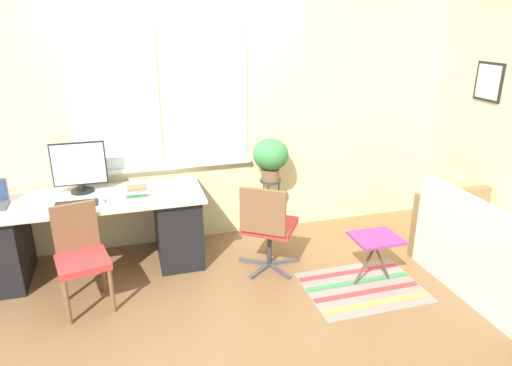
{
  "coord_description": "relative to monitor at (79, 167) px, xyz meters",
  "views": [
    {
      "loc": [
        -0.54,
        -3.7,
        2.25
      ],
      "look_at": [
        0.59,
        0.18,
        0.78
      ],
      "focal_mm": 32.0,
      "sensor_mm": 36.0,
      "label": 1
    }
  ],
  "objects": [
    {
      "name": "ground_plane",
      "position": [
        0.98,
        -0.55,
        -0.96
      ],
      "size": [
        14.0,
        14.0,
        0.0
      ],
      "primitive_type": "plane",
      "color": "brown"
    },
    {
      "name": "wall_back_with_window",
      "position": [
        0.98,
        0.25,
        0.4
      ],
      "size": [
        9.0,
        0.12,
        2.7
      ],
      "color": "beige",
      "rests_on": "ground_plane"
    },
    {
      "name": "wall_right_with_picture",
      "position": [
        3.95,
        -0.55,
        0.39
      ],
      "size": [
        0.08,
        9.0,
        2.7
      ],
      "color": "beige",
      "rests_on": "ground_plane"
    },
    {
      "name": "desk",
      "position": [
        0.06,
        -0.19,
        -0.57
      ],
      "size": [
        2.03,
        0.72,
        0.72
      ],
      "color": "beige",
      "rests_on": "ground_plane"
    },
    {
      "name": "monitor",
      "position": [
        0.0,
        0.0,
        0.0
      ],
      "size": [
        0.48,
        0.21,
        0.47
      ],
      "color": "black",
      "rests_on": "desk"
    },
    {
      "name": "keyboard",
      "position": [
        -0.03,
        -0.33,
        -0.23
      ],
      "size": [
        0.35,
        0.15,
        0.02
      ],
      "color": "black",
      "rests_on": "desk"
    },
    {
      "name": "mouse",
      "position": [
        0.2,
        -0.31,
        -0.22
      ],
      "size": [
        0.04,
        0.06,
        0.03
      ],
      "color": "slate",
      "rests_on": "desk"
    },
    {
      "name": "book_stack",
      "position": [
        0.48,
        -0.24,
        -0.19
      ],
      "size": [
        0.2,
        0.17,
        0.09
      ],
      "color": "green",
      "rests_on": "desk"
    },
    {
      "name": "desk_chair_wooden",
      "position": [
        -0.0,
        -0.74,
        -0.5
      ],
      "size": [
        0.46,
        0.47,
        0.85
      ],
      "rotation": [
        0.0,
        0.0,
        0.22
      ],
      "color": "brown",
      "rests_on": "ground_plane"
    },
    {
      "name": "office_chair_swivel",
      "position": [
        1.6,
        -0.65,
        -0.5
      ],
      "size": [
        0.62,
        0.63,
        0.87
      ],
      "rotation": [
        0.0,
        0.0,
        2.55
      ],
      "color": "#47474C",
      "rests_on": "ground_plane"
    },
    {
      "name": "couch_loveseat",
      "position": [
        3.41,
        -1.5,
        -0.67
      ],
      "size": [
        0.82,
        1.45,
        0.84
      ],
      "rotation": [
        0.0,
        0.0,
        1.57
      ],
      "color": "silver",
      "rests_on": "ground_plane"
    },
    {
      "name": "plant_stand",
      "position": [
        1.85,
        0.05,
        -0.42
      ],
      "size": [
        0.22,
        0.22,
        0.64
      ],
      "color": "#333338",
      "rests_on": "ground_plane"
    },
    {
      "name": "potted_plant",
      "position": [
        1.85,
        0.05,
        -0.06
      ],
      "size": [
        0.37,
        0.37,
        0.44
      ],
      "color": "brown",
      "rests_on": "plant_stand"
    },
    {
      "name": "floor_rug_striped",
      "position": [
        2.32,
        -1.18,
        -0.96
      ],
      "size": [
        1.01,
        0.76,
        0.01
      ],
      "color": "gray",
      "rests_on": "ground_plane"
    },
    {
      "name": "folding_stool",
      "position": [
        2.45,
        -1.12,
        -0.55
      ],
      "size": [
        0.4,
        0.34,
        0.46
      ],
      "color": "#93337A",
      "rests_on": "ground_plane"
    }
  ]
}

